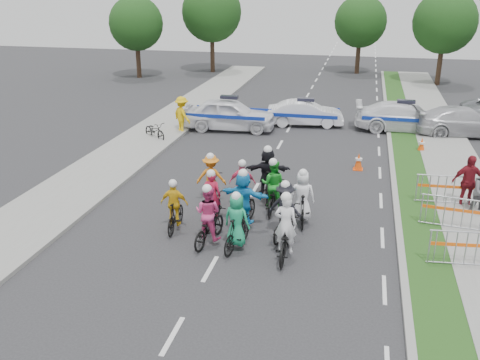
% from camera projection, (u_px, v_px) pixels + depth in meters
% --- Properties ---
extents(ground, '(90.00, 90.00, 0.00)m').
position_uv_depth(ground, '(210.00, 269.00, 14.52)').
color(ground, '#28282B').
rests_on(ground, ground).
extents(curb_right, '(0.20, 60.00, 0.12)m').
position_uv_depth(curb_right, '(397.00, 211.00, 17.98)').
color(curb_right, gray).
rests_on(curb_right, ground).
extents(grass_strip, '(1.20, 60.00, 0.11)m').
position_uv_depth(grass_strip, '(419.00, 214.00, 17.83)').
color(grass_strip, '#274A18').
rests_on(grass_strip, ground).
extents(sidewalk_right, '(2.40, 60.00, 0.13)m').
position_uv_depth(sidewalk_right, '(476.00, 218.00, 17.45)').
color(sidewalk_right, gray).
rests_on(sidewalk_right, ground).
extents(sidewalk_left, '(3.00, 60.00, 0.13)m').
position_uv_depth(sidewalk_left, '(83.00, 183.00, 20.44)').
color(sidewalk_left, gray).
rests_on(sidewalk_left, ground).
extents(rider_0, '(0.69, 1.97, 2.01)m').
position_uv_depth(rider_0, '(285.00, 236.00, 14.93)').
color(rider_0, black).
rests_on(rider_0, ground).
extents(rider_1, '(0.85, 1.80, 1.83)m').
position_uv_depth(rider_1, '(237.00, 227.00, 15.35)').
color(rider_1, black).
rests_on(rider_1, ground).
extents(rider_2, '(0.97, 1.95, 1.90)m').
position_uv_depth(rider_2, '(209.00, 221.00, 15.73)').
color(rider_2, black).
rests_on(rider_2, ground).
extents(rider_3, '(0.88, 1.66, 1.72)m').
position_uv_depth(rider_3, '(175.00, 210.00, 16.57)').
color(rider_3, black).
rests_on(rider_3, ground).
extents(rider_4, '(1.13, 1.92, 1.86)m').
position_uv_depth(rider_4, '(285.00, 215.00, 16.10)').
color(rider_4, black).
rests_on(rider_4, ground).
extents(rider_5, '(1.64, 1.94, 1.98)m').
position_uv_depth(rider_5, '(243.00, 203.00, 16.72)').
color(rider_5, black).
rests_on(rider_5, ground).
extents(rider_6, '(0.67, 1.83, 1.86)m').
position_uv_depth(rider_6, '(212.00, 205.00, 17.06)').
color(rider_6, black).
rests_on(rider_6, ground).
extents(rider_7, '(0.86, 1.84, 1.88)m').
position_uv_depth(rider_7, '(302.00, 202.00, 17.03)').
color(rider_7, black).
rests_on(rider_7, ground).
extents(rider_8, '(0.81, 1.88, 1.91)m').
position_uv_depth(rider_8, '(273.00, 191.00, 17.94)').
color(rider_8, black).
rests_on(rider_8, ground).
extents(rider_9, '(0.93, 1.74, 1.79)m').
position_uv_depth(rider_9, '(243.00, 190.00, 18.15)').
color(rider_9, black).
rests_on(rider_9, ground).
extents(rider_10, '(1.10, 1.89, 1.86)m').
position_uv_depth(rider_10, '(211.00, 183.00, 18.61)').
color(rider_10, black).
rests_on(rider_10, ground).
extents(rider_11, '(1.66, 1.97, 2.01)m').
position_uv_depth(rider_11, '(268.00, 177.00, 18.91)').
color(rider_11, black).
rests_on(rider_11, ground).
extents(police_car_0, '(4.94, 2.28, 1.64)m').
position_uv_depth(police_car_0, '(229.00, 114.00, 27.77)').
color(police_car_0, white).
rests_on(police_car_0, ground).
extents(police_car_1, '(4.18, 1.97, 1.32)m').
position_uv_depth(police_car_1, '(305.00, 113.00, 28.65)').
color(police_car_1, white).
rests_on(police_car_1, ground).
extents(police_car_2, '(5.12, 2.28, 1.46)m').
position_uv_depth(police_car_2, '(405.00, 117.00, 27.59)').
color(police_car_2, white).
rests_on(police_car_2, ground).
extents(civilian_sedan, '(5.19, 2.76, 1.43)m').
position_uv_depth(civilian_sedan, '(465.00, 122.00, 26.73)').
color(civilian_sedan, '#BCBCC1').
rests_on(civilian_sedan, ground).
extents(spectator_2, '(1.19, 0.71, 1.89)m').
position_uv_depth(spectator_2, '(468.00, 182.00, 18.10)').
color(spectator_2, maroon).
rests_on(spectator_2, ground).
extents(marshal_hiviz, '(1.39, 1.30, 1.88)m').
position_uv_depth(marshal_hiviz, '(182.00, 115.00, 27.12)').
color(marshal_hiviz, '#E8B70C').
rests_on(marshal_hiviz, ground).
extents(barrier_0, '(2.04, 0.71, 1.12)m').
position_uv_depth(barrier_0, '(466.00, 250.00, 14.35)').
color(barrier_0, '#A5A8AD').
rests_on(barrier_0, ground).
extents(barrier_1, '(2.05, 0.75, 1.12)m').
position_uv_depth(barrier_1, '(453.00, 214.00, 16.55)').
color(barrier_1, '#A5A8AD').
rests_on(barrier_1, ground).
extents(barrier_2, '(2.03, 0.62, 1.12)m').
position_uv_depth(barrier_2, '(445.00, 191.00, 18.39)').
color(barrier_2, '#A5A8AD').
rests_on(barrier_2, ground).
extents(cone_0, '(0.40, 0.40, 0.70)m').
position_uv_depth(cone_0, '(358.00, 162.00, 22.03)').
color(cone_0, '#F24C0C').
rests_on(cone_0, ground).
extents(cone_1, '(0.40, 0.40, 0.70)m').
position_uv_depth(cone_1, '(421.00, 145.00, 24.23)').
color(cone_1, '#F24C0C').
rests_on(cone_1, ground).
extents(parked_bike, '(1.69, 1.45, 0.88)m').
position_uv_depth(parked_bike, '(155.00, 131.00, 26.20)').
color(parked_bike, black).
rests_on(parked_bike, ground).
extents(tree_0, '(4.20, 4.20, 6.30)m').
position_uv_depth(tree_0, '(136.00, 24.00, 41.56)').
color(tree_0, '#382619').
rests_on(tree_0, ground).
extents(tree_1, '(4.55, 4.55, 6.82)m').
position_uv_depth(tree_1, '(445.00, 22.00, 38.38)').
color(tree_1, '#382619').
rests_on(tree_1, ground).
extents(tree_3, '(4.90, 4.90, 7.35)m').
position_uv_depth(tree_3, '(212.00, 12.00, 43.90)').
color(tree_3, '#382619').
rests_on(tree_3, ground).
extents(tree_4, '(4.20, 4.20, 6.30)m').
position_uv_depth(tree_4, '(361.00, 22.00, 43.42)').
color(tree_4, '#382619').
rests_on(tree_4, ground).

